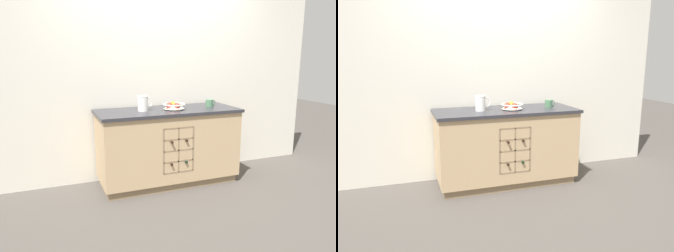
{
  "view_description": "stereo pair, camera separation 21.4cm",
  "coord_description": "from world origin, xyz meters",
  "views": [
    {
      "loc": [
        -1.36,
        -3.45,
        1.5
      ],
      "look_at": [
        0.0,
        0.0,
        0.69
      ],
      "focal_mm": 35.0,
      "sensor_mm": 36.0,
      "label": 1
    },
    {
      "loc": [
        -1.16,
        -3.52,
        1.5
      ],
      "look_at": [
        0.0,
        0.0,
        0.69
      ],
      "focal_mm": 35.0,
      "sensor_mm": 36.0,
      "label": 2
    }
  ],
  "objects": [
    {
      "name": "ground_plane",
      "position": [
        0.0,
        0.0,
        0.0
      ],
      "size": [
        14.0,
        14.0,
        0.0
      ],
      "primitive_type": "plane",
      "color": "#4C4742"
    },
    {
      "name": "back_wall",
      "position": [
        0.0,
        0.37,
        1.27
      ],
      "size": [
        4.4,
        0.06,
        2.55
      ],
      "primitive_type": "cube",
      "color": "silver",
      "rests_on": "ground_plane"
    },
    {
      "name": "kitchen_island",
      "position": [
        0.0,
        -0.0,
        0.45
      ],
      "size": [
        1.64,
        0.67,
        0.89
      ],
      "color": "#8B7354",
      "rests_on": "ground_plane"
    },
    {
      "name": "fruit_bowl",
      "position": [
        0.06,
        -0.02,
        0.93
      ],
      "size": [
        0.26,
        0.26,
        0.09
      ],
      "color": "silver",
      "rests_on": "kitchen_island"
    },
    {
      "name": "white_pitcher",
      "position": [
        -0.3,
        0.0,
        0.98
      ],
      "size": [
        0.18,
        0.12,
        0.17
      ],
      "color": "white",
      "rests_on": "kitchen_island"
    },
    {
      "name": "ceramic_mug",
      "position": [
        0.54,
        -0.0,
        0.93
      ],
      "size": [
        0.13,
        0.09,
        0.09
      ],
      "color": "#4C7A56",
      "rests_on": "kitchen_island"
    }
  ]
}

